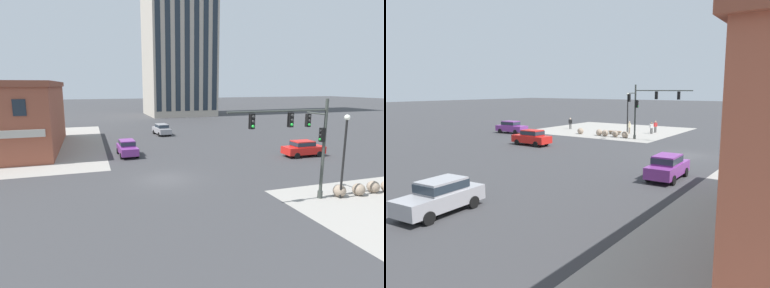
# 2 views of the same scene
# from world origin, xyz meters

# --- Properties ---
(ground_plane) EXTENTS (320.00, 320.00, 0.00)m
(ground_plane) POSITION_xyz_m (0.00, 0.00, 0.00)
(ground_plane) COLOR #38383A
(sidewalk_corner_slab) EXTENTS (20.00, 19.00, 0.02)m
(sidewalk_corner_slab) POSITION_xyz_m (16.00, -14.50, 0.00)
(sidewalk_corner_slab) COLOR gray
(sidewalk_corner_slab) RESTS_ON ground
(traffic_signal_main) EXTENTS (7.07, 2.09, 6.59)m
(traffic_signal_main) POSITION_xyz_m (7.40, -7.21, 4.25)
(traffic_signal_main) COLOR #383D38
(traffic_signal_main) RESTS_ON ground
(bollard_sphere_curb_a) EXTENTS (0.84, 0.84, 0.84)m
(bollard_sphere_curb_a) POSITION_xyz_m (10.17, -7.61, 0.42)
(bollard_sphere_curb_a) COLOR gray
(bollard_sphere_curb_a) RESTS_ON ground
(bollard_sphere_curb_b) EXTENTS (0.84, 0.84, 0.84)m
(bollard_sphere_curb_b) POSITION_xyz_m (11.63, -7.80, 0.42)
(bollard_sphere_curb_b) COLOR gray
(bollard_sphere_curb_b) RESTS_ON ground
(bollard_sphere_curb_c) EXTENTS (0.84, 0.84, 0.84)m
(bollard_sphere_curb_c) POSITION_xyz_m (13.07, -7.67, 0.42)
(bollard_sphere_curb_c) COLOR gray
(bollard_sphere_curb_c) RESTS_ON ground
(bollard_sphere_curb_d) EXTENTS (0.84, 0.84, 0.84)m
(bollard_sphere_curb_d) POSITION_xyz_m (14.10, -7.91, 0.42)
(bollard_sphere_curb_d) COLOR gray
(bollard_sphere_curb_d) RESTS_ON ground
(bollard_sphere_curb_e) EXTENTS (0.84, 0.84, 0.84)m
(bollard_sphere_curb_e) POSITION_xyz_m (17.05, -7.89, 0.42)
(bollard_sphere_curb_e) COLOR gray
(bollard_sphere_curb_e) RESTS_ON ground
(bench_near_signal) EXTENTS (1.81, 0.50, 0.49)m
(bench_near_signal) POSITION_xyz_m (12.87, -9.97, 0.33)
(bench_near_signal) COLOR #8E6B4C
(bench_near_signal) RESTS_ON ground
(pedestrian_near_bench) EXTENTS (0.44, 0.39, 1.63)m
(pedestrian_near_bench) POSITION_xyz_m (9.28, -15.18, 0.93)
(pedestrian_near_bench) COLOR #333333
(pedestrian_near_bench) RESTS_ON ground
(pedestrian_at_curb) EXTENTS (0.45, 0.38, 1.60)m
(pedestrian_at_curb) POSITION_xyz_m (9.15, -13.51, 0.91)
(pedestrian_at_curb) COLOR #333333
(pedestrian_at_curb) RESTS_ON ground
(pedestrian_walking_east) EXTENTS (0.50, 0.34, 1.70)m
(pedestrian_walking_east) POSITION_xyz_m (21.80, -12.16, 0.98)
(pedestrian_walking_east) COLOR #333333
(pedestrian_walking_east) RESTS_ON ground
(pedestrian_with_bag) EXTENTS (0.26, 0.54, 1.68)m
(pedestrian_with_bag) POSITION_xyz_m (11.77, -12.07, 0.96)
(pedestrian_with_bag) COLOR gray
(pedestrian_with_bag) RESTS_ON ground
(street_lamp_corner_near) EXTENTS (0.36, 0.36, 5.59)m
(street_lamp_corner_near) POSITION_xyz_m (10.00, -7.88, 3.49)
(street_lamp_corner_near) COLOR black
(street_lamp_corner_near) RESTS_ON ground
(car_main_northbound_near) EXTENTS (4.43, 1.95, 1.68)m
(car_main_northbound_near) POSITION_xyz_m (15.77, 3.47, 0.92)
(car_main_northbound_near) COLOR red
(car_main_northbound_near) RESTS_ON ground
(car_main_northbound_far) EXTENTS (4.50, 2.10, 1.68)m
(car_main_northbound_far) POSITION_xyz_m (25.42, -3.19, 0.92)
(car_main_northbound_far) COLOR #7A3389
(car_main_northbound_far) RESTS_ON ground
(car_main_southbound_near) EXTENTS (2.17, 4.53, 1.68)m
(car_main_southbound_near) POSITION_xyz_m (4.85, 22.52, 0.92)
(car_main_southbound_near) COLOR #99999E
(car_main_southbound_near) RESTS_ON ground
(car_main_southbound_far) EXTENTS (2.00, 4.45, 1.68)m
(car_main_southbound_far) POSITION_xyz_m (-1.87, 9.68, 0.92)
(car_main_southbound_far) COLOR #7A3389
(car_main_southbound_far) RESTS_ON ground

